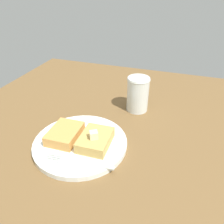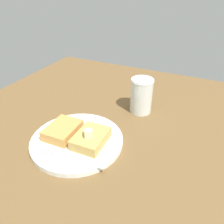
% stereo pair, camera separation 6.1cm
% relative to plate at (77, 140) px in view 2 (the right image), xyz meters
% --- Properties ---
extents(table_surface, '(1.03, 1.03, 0.02)m').
position_rel_plate_xyz_m(table_surface, '(-0.07, -0.06, -0.02)').
color(table_surface, brown).
rests_on(table_surface, ground).
extents(plate, '(0.24, 0.24, 0.01)m').
position_rel_plate_xyz_m(plate, '(0.00, 0.00, 0.00)').
color(plate, white).
rests_on(plate, table_surface).
extents(toast_slice_left, '(0.07, 0.10, 0.03)m').
position_rel_plate_xyz_m(toast_slice_left, '(-0.04, -0.00, 0.02)').
color(toast_slice_left, tan).
rests_on(toast_slice_left, plate).
extents(toast_slice_middle, '(0.07, 0.10, 0.03)m').
position_rel_plate_xyz_m(toast_slice_middle, '(0.04, 0.00, 0.02)').
color(toast_slice_middle, '#D7984C').
rests_on(toast_slice_middle, plate).
extents(butter_pat_primary, '(0.03, 0.02, 0.02)m').
position_rel_plate_xyz_m(butter_pat_primary, '(-0.04, 0.01, 0.04)').
color(butter_pat_primary, beige).
rests_on(butter_pat_primary, toast_slice_left).
extents(fork, '(0.16, 0.03, 0.00)m').
position_rel_plate_xyz_m(fork, '(-0.02, 0.07, 0.01)').
color(fork, silver).
rests_on(fork, plate).
extents(syrup_jar, '(0.07, 0.07, 0.11)m').
position_rel_plate_xyz_m(syrup_jar, '(-0.10, -0.22, 0.04)').
color(syrup_jar, '#3B1A05').
rests_on(syrup_jar, table_surface).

